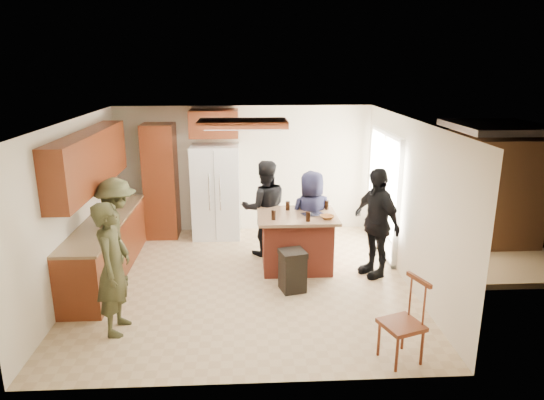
{
  "coord_description": "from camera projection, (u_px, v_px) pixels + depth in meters",
  "views": [
    {
      "loc": [
        0.05,
        -6.94,
        3.3
      ],
      "look_at": [
        0.45,
        0.6,
        1.15
      ],
      "focal_mm": 32.0,
      "sensor_mm": 36.0,
      "label": 1
    }
  ],
  "objects": [
    {
      "name": "refrigerator",
      "position": [
        216.0,
        192.0,
        9.33
      ],
      "size": [
        0.9,
        0.76,
        1.8
      ],
      "color": "white",
      "rests_on": "ground"
    },
    {
      "name": "island_items",
      "position": [
        312.0,
        214.0,
        7.73
      ],
      "size": [
        1.01,
        0.68,
        0.15
      ],
      "color": "silver",
      "rests_on": "kitchen_island"
    },
    {
      "name": "kitchen_island",
      "position": [
        297.0,
        241.0,
        7.96
      ],
      "size": [
        1.28,
        1.03,
        0.93
      ],
      "color": "maroon",
      "rests_on": "ground"
    },
    {
      "name": "left_cabinetry",
      "position": [
        101.0,
        218.0,
        7.58
      ],
      "size": [
        0.64,
        3.0,
        2.3
      ],
      "color": "maroon",
      "rests_on": "ground"
    },
    {
      "name": "person_front_left",
      "position": [
        113.0,
        268.0,
        5.98
      ],
      "size": [
        0.49,
        0.65,
        1.7
      ],
      "primitive_type": "imported",
      "rotation": [
        0.0,
        0.0,
        1.52
      ],
      "color": "#393A22",
      "rests_on": "ground"
    },
    {
      "name": "trash_bin",
      "position": [
        293.0,
        270.0,
        7.2
      ],
      "size": [
        0.44,
        0.44,
        0.63
      ],
      "color": "black",
      "rests_on": "ground"
    },
    {
      "name": "person_behind_left",
      "position": [
        265.0,
        208.0,
        8.46
      ],
      "size": [
        0.88,
        0.6,
        1.7
      ],
      "primitive_type": "imported",
      "rotation": [
        0.0,
        0.0,
        3.26
      ],
      "color": "black",
      "rests_on": "ground"
    },
    {
      "name": "person_behind_right",
      "position": [
        312.0,
        217.0,
        8.19
      ],
      "size": [
        0.85,
        0.63,
        1.57
      ],
      "primitive_type": "imported",
      "rotation": [
        0.0,
        0.0,
        3.32
      ],
      "color": "#181930",
      "rests_on": "ground"
    },
    {
      "name": "back_wall_units",
      "position": [
        174.0,
        167.0,
        9.23
      ],
      "size": [
        1.8,
        0.6,
        2.45
      ],
      "color": "maroon",
      "rests_on": "ground"
    },
    {
      "name": "person_counter",
      "position": [
        118.0,
        232.0,
        7.31
      ],
      "size": [
        0.73,
        1.16,
        1.66
      ],
      "primitive_type": "imported",
      "rotation": [
        0.0,
        0.0,
        1.8
      ],
      "color": "#363820",
      "rests_on": "ground"
    },
    {
      "name": "person_side_right",
      "position": [
        376.0,
        222.0,
        7.6
      ],
      "size": [
        0.89,
        1.15,
        1.76
      ],
      "primitive_type": "imported",
      "rotation": [
        0.0,
        0.0,
        -1.17
      ],
      "color": "black",
      "rests_on": "ground"
    },
    {
      "name": "spindle_chair",
      "position": [
        403.0,
        324.0,
        5.46
      ],
      "size": [
        0.54,
        0.54,
        0.99
      ],
      "color": "maroon",
      "rests_on": "ground"
    },
    {
      "name": "room_shell",
      "position": [
        476.0,
        196.0,
        9.13
      ],
      "size": [
        8.0,
        5.2,
        5.0
      ],
      "color": "tan",
      "rests_on": "ground"
    }
  ]
}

